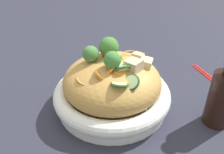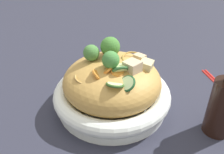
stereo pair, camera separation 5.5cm
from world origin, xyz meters
name	(u,v)px [view 2 (the right image)]	position (x,y,z in m)	size (l,w,h in m)	color
ground_plane	(112,105)	(0.00, 0.00, 0.00)	(3.00, 3.00, 0.00)	#292B39
serving_bowl	(112,96)	(0.00, 0.00, 0.03)	(0.29, 0.29, 0.06)	white
noodle_heap	(112,81)	(0.00, 0.00, 0.07)	(0.23, 0.23, 0.11)	tan
broccoli_florets	(106,52)	(0.00, 0.02, 0.15)	(0.09, 0.11, 0.06)	#8FB969
carrot_coins	(112,63)	(0.00, 0.00, 0.12)	(0.16, 0.10, 0.03)	orange
zucchini_slices	(120,75)	(-0.04, -0.04, 0.12)	(0.10, 0.09, 0.04)	beige
chicken_chunks	(138,65)	(0.02, -0.06, 0.12)	(0.09, 0.06, 0.04)	#CEB189
soy_sauce_bottle	(223,106)	(0.05, -0.24, 0.07)	(0.06, 0.06, 0.16)	black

